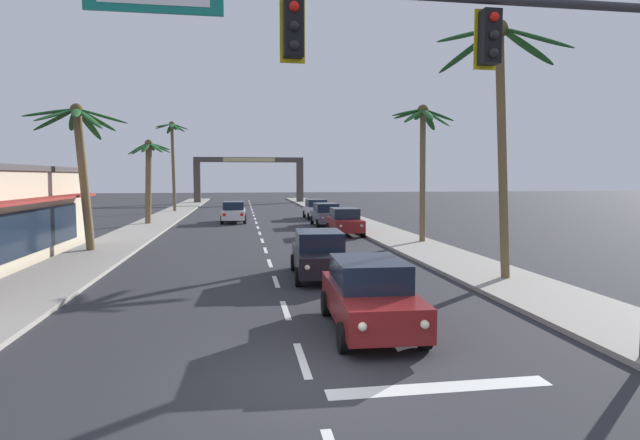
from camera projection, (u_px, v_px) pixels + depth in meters
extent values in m
plane|color=#2D2D33|center=(309.00, 382.00, 8.99)|extent=(220.00, 220.00, 0.00)
cube|color=#9E998E|center=(395.00, 237.00, 29.88)|extent=(3.20, 110.00, 0.14)
cube|color=#9E998E|center=(118.00, 243.00, 27.47)|extent=(3.20, 110.00, 0.14)
cube|color=silver|center=(302.00, 360.00, 10.07)|extent=(0.16, 2.00, 0.01)
cube|color=silver|center=(285.00, 310.00, 13.83)|extent=(0.16, 2.00, 0.01)
cube|color=silver|center=(276.00, 281.00, 17.59)|extent=(0.16, 2.00, 0.01)
cube|color=silver|center=(270.00, 263.00, 21.35)|extent=(0.16, 2.00, 0.01)
cube|color=silver|center=(265.00, 250.00, 25.11)|extent=(0.16, 2.00, 0.01)
cube|color=silver|center=(262.00, 241.00, 28.87)|extent=(0.16, 2.00, 0.01)
cube|color=silver|center=(260.00, 233.00, 32.63)|extent=(0.16, 2.00, 0.01)
cube|color=silver|center=(258.00, 227.00, 36.39)|extent=(0.16, 2.00, 0.01)
cube|color=silver|center=(256.00, 223.00, 40.15)|extent=(0.16, 2.00, 0.01)
cube|color=silver|center=(255.00, 219.00, 43.91)|extent=(0.16, 2.00, 0.01)
cube|color=silver|center=(254.00, 215.00, 47.67)|extent=(0.16, 2.00, 0.01)
cube|color=silver|center=(253.00, 213.00, 51.42)|extent=(0.16, 2.00, 0.01)
cube|color=silver|center=(252.00, 210.00, 55.18)|extent=(0.16, 2.00, 0.01)
cube|color=silver|center=(251.00, 208.00, 58.94)|extent=(0.16, 2.00, 0.01)
cube|color=silver|center=(251.00, 206.00, 62.70)|extent=(0.16, 2.00, 0.01)
cube|color=silver|center=(250.00, 205.00, 66.46)|extent=(0.16, 2.00, 0.01)
cube|color=silver|center=(250.00, 203.00, 70.22)|extent=(0.16, 2.00, 0.01)
cube|color=silver|center=(249.00, 202.00, 73.98)|extent=(0.16, 2.00, 0.01)
cube|color=silver|center=(249.00, 201.00, 77.74)|extent=(0.16, 2.00, 0.01)
cube|color=silver|center=(440.00, 387.00, 8.74)|extent=(4.00, 0.44, 0.01)
cube|color=black|center=(490.00, 37.00, 8.75)|extent=(0.32, 0.26, 0.92)
sphere|color=red|center=(494.00, 17.00, 8.59)|extent=(0.17, 0.17, 0.17)
sphere|color=black|center=(494.00, 35.00, 8.62)|extent=(0.17, 0.17, 0.17)
sphere|color=black|center=(493.00, 53.00, 8.64)|extent=(0.17, 0.17, 0.17)
cube|color=yellow|center=(485.00, 40.00, 8.92)|extent=(0.42, 0.03, 1.04)
cube|color=black|center=(293.00, 28.00, 8.23)|extent=(0.32, 0.26, 0.92)
sphere|color=red|center=(294.00, 6.00, 8.06)|extent=(0.17, 0.17, 0.17)
sphere|color=black|center=(294.00, 26.00, 8.09)|extent=(0.17, 0.17, 0.17)
sphere|color=black|center=(294.00, 45.00, 8.11)|extent=(0.17, 0.17, 0.17)
cube|color=yellow|center=(292.00, 31.00, 8.39)|extent=(0.42, 0.03, 1.04)
cube|color=#147A6B|center=(154.00, 1.00, 7.88)|extent=(2.13, 0.05, 0.36)
cube|color=white|center=(154.00, 1.00, 7.86)|extent=(1.70, 0.01, 0.12)
cube|color=maroon|center=(370.00, 302.00, 11.96)|extent=(1.92, 4.36, 0.72)
cube|color=black|center=(369.00, 273.00, 12.05)|extent=(1.68, 2.26, 0.64)
cylinder|color=black|center=(424.00, 334.00, 10.68)|extent=(0.24, 0.65, 0.64)
cylinder|color=black|center=(344.00, 337.00, 10.48)|extent=(0.24, 0.65, 0.64)
cylinder|color=black|center=(390.00, 301.00, 13.49)|extent=(0.24, 0.65, 0.64)
cylinder|color=black|center=(326.00, 303.00, 13.29)|extent=(0.24, 0.65, 0.64)
sphere|color=#F9EFC6|center=(425.00, 325.00, 9.87)|extent=(0.18, 0.18, 0.18)
sphere|color=#F9EFC6|center=(362.00, 327.00, 9.73)|extent=(0.18, 0.18, 0.18)
cube|color=red|center=(376.00, 279.00, 14.16)|extent=(0.24, 0.07, 0.20)
cube|color=red|center=(330.00, 280.00, 14.01)|extent=(0.24, 0.07, 0.20)
cube|color=black|center=(320.00, 259.00, 18.29)|extent=(1.97, 4.38, 0.72)
cube|color=black|center=(319.00, 240.00, 18.38)|extent=(1.71, 2.28, 0.64)
cylinder|color=black|center=(349.00, 276.00, 17.00)|extent=(0.25, 0.65, 0.64)
cylinder|color=black|center=(298.00, 277.00, 16.82)|extent=(0.25, 0.65, 0.64)
cylinder|color=black|center=(338.00, 262.00, 19.82)|extent=(0.25, 0.65, 0.64)
cylinder|color=black|center=(294.00, 262.00, 19.63)|extent=(0.25, 0.65, 0.64)
sphere|color=#F9EFC6|center=(346.00, 267.00, 16.20)|extent=(0.18, 0.18, 0.18)
sphere|color=#F9EFC6|center=(307.00, 268.00, 16.07)|extent=(0.18, 0.18, 0.18)
cube|color=red|center=(330.00, 248.00, 20.49)|extent=(0.24, 0.07, 0.20)
cube|color=red|center=(298.00, 248.00, 20.35)|extent=(0.24, 0.07, 0.20)
cube|color=silver|center=(234.00, 214.00, 40.41)|extent=(1.83, 4.33, 0.72)
cube|color=black|center=(234.00, 206.00, 40.21)|extent=(1.64, 2.23, 0.64)
cylinder|color=black|center=(224.00, 217.00, 41.73)|extent=(0.23, 0.64, 0.64)
cylinder|color=black|center=(245.00, 217.00, 41.96)|extent=(0.23, 0.64, 0.64)
cylinder|color=black|center=(222.00, 220.00, 38.93)|extent=(0.23, 0.64, 0.64)
cylinder|color=black|center=(245.00, 220.00, 39.16)|extent=(0.23, 0.64, 0.64)
sphere|color=#B2B2AD|center=(227.00, 211.00, 42.46)|extent=(0.18, 0.18, 0.18)
sphere|color=#B2B2AD|center=(242.00, 211.00, 42.63)|extent=(0.18, 0.18, 0.18)
cube|color=red|center=(224.00, 215.00, 38.18)|extent=(0.24, 0.06, 0.20)
cube|color=red|center=(242.00, 215.00, 38.36)|extent=(0.24, 0.06, 0.20)
cube|color=#4C515B|center=(326.00, 217.00, 37.55)|extent=(1.80, 4.31, 0.72)
cube|color=black|center=(326.00, 208.00, 37.64)|extent=(1.62, 2.21, 0.64)
cylinder|color=black|center=(341.00, 223.00, 36.33)|extent=(0.23, 0.64, 0.64)
cylinder|color=black|center=(318.00, 223.00, 36.05)|extent=(0.23, 0.64, 0.64)
cylinder|color=black|center=(334.00, 220.00, 39.12)|extent=(0.23, 0.64, 0.64)
cylinder|color=black|center=(312.00, 220.00, 38.84)|extent=(0.23, 0.64, 0.64)
sphere|color=#B2B2AD|center=(340.00, 218.00, 35.51)|extent=(0.18, 0.18, 0.18)
sphere|color=#B2B2AD|center=(323.00, 218.00, 35.31)|extent=(0.18, 0.18, 0.18)
cube|color=red|center=(330.00, 213.00, 39.78)|extent=(0.24, 0.06, 0.20)
cube|color=red|center=(313.00, 213.00, 39.56)|extent=(0.24, 0.06, 0.20)
cube|color=maroon|center=(345.00, 224.00, 31.75)|extent=(1.91, 4.36, 0.72)
cube|color=black|center=(345.00, 213.00, 31.84)|extent=(1.68, 2.26, 0.64)
cylinder|color=black|center=(363.00, 232.00, 30.48)|extent=(0.24, 0.65, 0.64)
cylinder|color=black|center=(335.00, 232.00, 30.27)|extent=(0.24, 0.65, 0.64)
cylinder|color=black|center=(354.00, 227.00, 33.28)|extent=(0.24, 0.65, 0.64)
cylinder|color=black|center=(328.00, 228.00, 33.08)|extent=(0.24, 0.65, 0.64)
sphere|color=#B2B2AD|center=(362.00, 226.00, 29.67)|extent=(0.18, 0.18, 0.18)
sphere|color=#B2B2AD|center=(341.00, 226.00, 29.52)|extent=(0.18, 0.18, 0.18)
cube|color=red|center=(349.00, 219.00, 33.95)|extent=(0.24, 0.07, 0.20)
cube|color=red|center=(330.00, 220.00, 33.80)|extent=(0.24, 0.07, 0.20)
cube|color=silver|center=(316.00, 211.00, 44.14)|extent=(1.82, 4.32, 0.72)
cube|color=black|center=(316.00, 203.00, 44.23)|extent=(1.63, 2.22, 0.64)
cylinder|color=black|center=(329.00, 216.00, 42.92)|extent=(0.23, 0.64, 0.64)
cylinder|color=black|center=(309.00, 216.00, 42.63)|extent=(0.23, 0.64, 0.64)
cylinder|color=black|center=(323.00, 214.00, 45.71)|extent=(0.23, 0.64, 0.64)
cylinder|color=black|center=(304.00, 214.00, 45.42)|extent=(0.23, 0.64, 0.64)
sphere|color=#B2B2AD|center=(328.00, 211.00, 42.10)|extent=(0.18, 0.18, 0.18)
sphere|color=#B2B2AD|center=(313.00, 212.00, 41.90)|extent=(0.18, 0.18, 0.18)
cube|color=red|center=(320.00, 208.00, 46.36)|extent=(0.24, 0.06, 0.20)
cube|color=red|center=(305.00, 208.00, 46.14)|extent=(0.24, 0.06, 0.20)
cylinder|color=brown|center=(84.00, 183.00, 23.98)|extent=(0.80, 0.40, 6.74)
ellipsoid|color=#1E5123|center=(103.00, 116.00, 23.93)|extent=(2.33, 0.54, 0.76)
ellipsoid|color=#1E5123|center=(97.00, 120.00, 24.66)|extent=(1.67, 2.03, 0.99)
ellipsoid|color=#1E5123|center=(89.00, 125.00, 24.68)|extent=(0.96, 2.06, 1.42)
ellipsoid|color=#1E5123|center=(74.00, 120.00, 24.61)|extent=(1.28, 2.21, 0.98)
ellipsoid|color=#1E5123|center=(55.00, 120.00, 23.74)|extent=(2.22, 0.80, 1.13)
ellipsoid|color=#1E5123|center=(50.00, 112.00, 22.97)|extent=(2.22, 1.50, 0.65)
ellipsoid|color=#1E5123|center=(56.00, 115.00, 22.69)|extent=(1.59, 2.10, 0.92)
ellipsoid|color=#1E5123|center=(76.00, 113.00, 22.65)|extent=(0.98, 2.33, 0.75)
ellipsoid|color=#1E5123|center=(89.00, 118.00, 23.08)|extent=(1.81, 1.83, 1.16)
sphere|color=#4C4223|center=(77.00, 110.00, 23.66)|extent=(0.60, 0.60, 0.60)
cylinder|color=brown|center=(148.00, 185.00, 37.95)|extent=(0.66, 0.44, 6.08)
ellipsoid|color=#1E5123|center=(160.00, 148.00, 37.76)|extent=(1.71, 0.61, 0.86)
ellipsoid|color=#1E5123|center=(160.00, 146.00, 38.32)|extent=(1.66, 1.34, 0.59)
ellipsoid|color=#1E5123|center=(151.00, 147.00, 38.56)|extent=(0.46, 1.75, 0.63)
ellipsoid|color=#1E5123|center=(141.00, 147.00, 38.12)|extent=(1.61, 1.36, 0.72)
ellipsoid|color=#1E5123|center=(138.00, 149.00, 37.66)|extent=(1.63, 0.48, 0.99)
ellipsoid|color=#1E5123|center=(140.00, 149.00, 37.12)|extent=(1.37, 1.43, 1.04)
ellipsoid|color=#1E5123|center=(146.00, 148.00, 36.94)|extent=(0.60, 1.69, 0.91)
ellipsoid|color=#1E5123|center=(156.00, 148.00, 37.28)|extent=(1.47, 1.44, 0.88)
sphere|color=#4C4223|center=(149.00, 144.00, 37.71)|extent=(0.60, 0.60, 0.60)
cylinder|color=brown|center=(173.00, 169.00, 51.70)|extent=(0.42, 0.33, 8.93)
ellipsoid|color=#1E5123|center=(180.00, 127.00, 51.40)|extent=(1.69, 0.52, 0.70)
ellipsoid|color=#1E5123|center=(178.00, 128.00, 51.95)|extent=(1.45, 1.39, 0.84)
ellipsoid|color=#1E5123|center=(174.00, 127.00, 52.15)|extent=(0.59, 1.72, 0.61)
ellipsoid|color=#1E5123|center=(170.00, 129.00, 51.94)|extent=(1.03, 1.55, 1.02)
ellipsoid|color=#1E5123|center=(164.00, 125.00, 51.29)|extent=(1.74, 0.60, 0.48)
ellipsoid|color=#1E5123|center=(164.00, 126.00, 51.06)|extent=(1.71, 0.69, 0.69)
ellipsoid|color=#1E5123|center=(167.00, 125.00, 50.54)|extent=(1.17, 1.68, 0.51)
ellipsoid|color=#1E5123|center=(171.00, 126.00, 50.54)|extent=(0.50, 1.69, 0.66)
ellipsoid|color=#1E5123|center=(176.00, 127.00, 50.81)|extent=(1.29, 1.51, 0.87)
sphere|color=#4C4223|center=(172.00, 124.00, 51.31)|extent=(0.60, 0.60, 0.60)
cylinder|color=brown|center=(502.00, 159.00, 17.24)|extent=(0.80, 0.30, 8.52)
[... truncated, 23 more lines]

